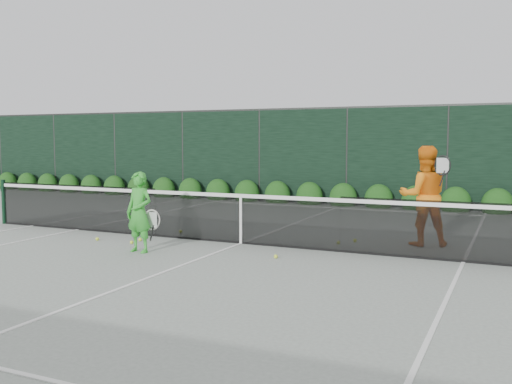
% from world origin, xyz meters
% --- Properties ---
extents(ground, '(80.00, 80.00, 0.00)m').
position_xyz_m(ground, '(0.00, 0.00, 0.00)').
color(ground, gray).
rests_on(ground, ground).
extents(tennis_net, '(12.90, 0.10, 1.07)m').
position_xyz_m(tennis_net, '(-0.02, 0.00, 0.53)').
color(tennis_net, black).
rests_on(tennis_net, ground).
extents(player_woman, '(0.62, 0.40, 1.46)m').
position_xyz_m(player_woman, '(-1.29, -1.52, 0.73)').
color(player_woman, green).
rests_on(player_woman, ground).
extents(player_man, '(1.12, 1.00, 1.92)m').
position_xyz_m(player_man, '(3.26, 1.32, 0.96)').
color(player_man, orange).
rests_on(player_man, ground).
extents(court_lines, '(11.03, 23.83, 0.01)m').
position_xyz_m(court_lines, '(0.00, 0.00, 0.01)').
color(court_lines, white).
rests_on(court_lines, ground).
extents(windscreen_fence, '(32.00, 21.07, 3.06)m').
position_xyz_m(windscreen_fence, '(0.00, -2.71, 1.51)').
color(windscreen_fence, black).
rests_on(windscreen_fence, ground).
extents(hedge_row, '(31.66, 0.65, 0.94)m').
position_xyz_m(hedge_row, '(-0.00, 7.15, 0.23)').
color(hedge_row, '#11350E').
rests_on(hedge_row, ground).
extents(tennis_balls, '(4.85, 2.16, 0.07)m').
position_xyz_m(tennis_balls, '(-0.51, -0.14, 0.03)').
color(tennis_balls, '#DDF336').
rests_on(tennis_balls, ground).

